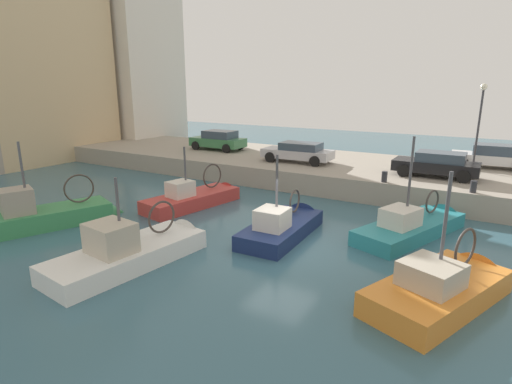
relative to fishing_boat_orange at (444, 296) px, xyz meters
The scene contains 17 objects.
water_surface 6.11m from the fishing_boat_orange, 77.23° to the left, with size 80.00×80.00×0.00m, color #386070.
quay_wall 14.17m from the fishing_boat_orange, 24.88° to the left, with size 9.00×56.00×1.20m, color #9E9384.
fishing_boat_orange is the anchor object (origin of this frame).
fishing_boat_red 12.70m from the fishing_boat_orange, 72.33° to the left, with size 6.16×2.77×3.86m.
fishing_boat_white 9.88m from the fishing_boat_orange, 105.43° to the left, with size 6.48×2.79×4.02m.
fishing_boat_teal 5.48m from the fishing_boat_orange, 18.43° to the left, with size 6.62×3.83×4.91m.
fishing_boat_green 15.63m from the fishing_boat_orange, 96.68° to the left, with size 6.15×3.72×4.55m.
fishing_boat_navy 6.81m from the fishing_boat_orange, 68.84° to the left, with size 5.48×2.16×4.27m.
parked_car_green 21.69m from the fishing_boat_orange, 53.30° to the left, with size 2.07×4.12×1.44m.
parked_car_black 11.69m from the fishing_boat_orange, ahead, with size 1.98×4.25×1.33m.
parked_car_silver 15.33m from the fishing_boat_orange, 41.22° to the left, with size 2.17×4.47×1.25m.
parked_car_white 15.84m from the fishing_boat_orange, ahead, with size 2.28×4.29×1.37m.
mooring_bollard_south 8.81m from the fishing_boat_orange, ahead, with size 0.28×0.28×0.55m, color #2D2D33.
mooring_bollard_mid 9.66m from the fishing_boat_orange, 24.46° to the left, with size 0.28×0.28×0.55m, color #2D2D33.
quay_streetlamp 15.00m from the fishing_boat_orange, ahead, with size 0.36×0.36×4.83m.
waterfront_building_west 33.95m from the fishing_boat_orange, 76.21° to the left, with size 11.10×7.16×19.58m.
waterfront_building_west_mid 36.12m from the fishing_boat_orange, 61.07° to the left, with size 7.40×8.48×15.26m.
Camera 1 is at (-13.16, -6.73, 5.98)m, focal length 28.58 mm.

